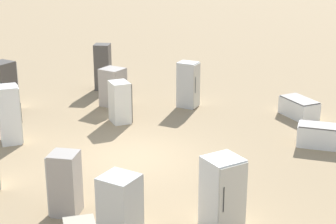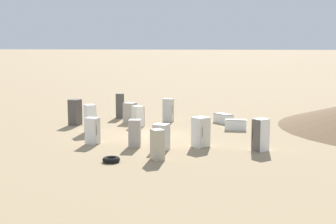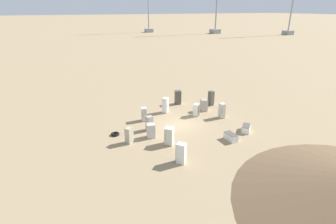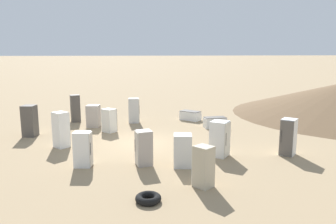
{
  "view_description": "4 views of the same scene",
  "coord_description": "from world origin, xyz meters",
  "px_view_note": "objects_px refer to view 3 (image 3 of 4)",
  "views": [
    {
      "loc": [
        14.02,
        5.99,
        6.52
      ],
      "look_at": [
        0.19,
        1.16,
        1.62
      ],
      "focal_mm": 60.0,
      "sensor_mm": 36.0,
      "label": 1
    },
    {
      "loc": [
        28.48,
        6.28,
        5.67
      ],
      "look_at": [
        1.3,
        1.26,
        1.68
      ],
      "focal_mm": 50.0,
      "sensor_mm": 36.0,
      "label": 2
    },
    {
      "loc": [
        11.92,
        23.22,
        11.92
      ],
      "look_at": [
        1.34,
        -0.49,
        1.55
      ],
      "focal_mm": 28.0,
      "sensor_mm": 36.0,
      "label": 3
    },
    {
      "loc": [
        17.14,
        -1.66,
        4.82
      ],
      "look_at": [
        0.98,
        1.32,
        1.83
      ],
      "focal_mm": 35.0,
      "sensor_mm": 36.0,
      "label": 4
    }
  ],
  "objects_px": {
    "power_pylon_0": "(291,12)",
    "discarded_fridge_2": "(129,135)",
    "discarded_fridge_0": "(204,105)",
    "power_pylon_1": "(216,10)",
    "discarded_fridge_3": "(181,153)",
    "discarded_fridge_10": "(144,114)",
    "discarded_fridge_11": "(149,123)",
    "discarded_fridge_12": "(178,97)",
    "discarded_fridge_13": "(151,131)",
    "discarded_fridge_4": "(165,105)",
    "scrap_tire": "(115,134)",
    "discarded_fridge_5": "(246,128)",
    "power_pylon_2": "(148,13)",
    "discarded_fridge_8": "(169,136)",
    "discarded_fridge_7": "(222,111)",
    "discarded_fridge_9": "(231,137)",
    "discarded_fridge_6": "(196,110)",
    "discarded_fridge_1": "(211,98)"
  },
  "relations": [
    {
      "from": "discarded_fridge_3",
      "to": "discarded_fridge_12",
      "type": "height_order",
      "value": "discarded_fridge_12"
    },
    {
      "from": "power_pylon_1",
      "to": "discarded_fridge_2",
      "type": "distance_m",
      "value": 116.51
    },
    {
      "from": "discarded_fridge_5",
      "to": "discarded_fridge_13",
      "type": "bearing_deg",
      "value": 29.21
    },
    {
      "from": "discarded_fridge_9",
      "to": "discarded_fridge_1",
      "type": "bearing_deg",
      "value": 66.85
    },
    {
      "from": "discarded_fridge_4",
      "to": "scrap_tire",
      "type": "distance_m",
      "value": 8.0
    },
    {
      "from": "discarded_fridge_0",
      "to": "discarded_fridge_2",
      "type": "distance_m",
      "value": 11.6
    },
    {
      "from": "power_pylon_0",
      "to": "discarded_fridge_0",
      "type": "relative_size",
      "value": 22.24
    },
    {
      "from": "discarded_fridge_3",
      "to": "discarded_fridge_6",
      "type": "distance_m",
      "value": 10.4
    },
    {
      "from": "discarded_fridge_2",
      "to": "discarded_fridge_13",
      "type": "xyz_separation_m",
      "value": [
        -2.26,
        -0.25,
        -0.06
      ]
    },
    {
      "from": "discarded_fridge_7",
      "to": "power_pylon_0",
      "type": "bearing_deg",
      "value": -133.78
    },
    {
      "from": "discarded_fridge_7",
      "to": "discarded_fridge_6",
      "type": "bearing_deg",
      "value": -28.57
    },
    {
      "from": "power_pylon_1",
      "to": "discarded_fridge_7",
      "type": "xyz_separation_m",
      "value": [
        59.08,
        90.56,
        -9.86
      ]
    },
    {
      "from": "discarded_fridge_6",
      "to": "discarded_fridge_8",
      "type": "bearing_deg",
      "value": -1.43
    },
    {
      "from": "power_pylon_1",
      "to": "discarded_fridge_3",
      "type": "bearing_deg",
      "value": 55.14
    },
    {
      "from": "discarded_fridge_1",
      "to": "discarded_fridge_3",
      "type": "height_order",
      "value": "discarded_fridge_1"
    },
    {
      "from": "discarded_fridge_3",
      "to": "discarded_fridge_13",
      "type": "xyz_separation_m",
      "value": [
        0.65,
        -5.29,
        -0.17
      ]
    },
    {
      "from": "power_pylon_0",
      "to": "discarded_fridge_2",
      "type": "relative_size",
      "value": 20.91
    },
    {
      "from": "discarded_fridge_4",
      "to": "discarded_fridge_5",
      "type": "bearing_deg",
      "value": 84.52
    },
    {
      "from": "power_pylon_1",
      "to": "discarded_fridge_11",
      "type": "bearing_deg",
      "value": 53.05
    },
    {
      "from": "power_pylon_2",
      "to": "discarded_fridge_12",
      "type": "height_order",
      "value": "power_pylon_2"
    },
    {
      "from": "discarded_fridge_2",
      "to": "discarded_fridge_0",
      "type": "bearing_deg",
      "value": 77.23
    },
    {
      "from": "power_pylon_1",
      "to": "discarded_fridge_9",
      "type": "relative_size",
      "value": 23.92
    },
    {
      "from": "discarded_fridge_5",
      "to": "discarded_fridge_12",
      "type": "relative_size",
      "value": 0.85
    },
    {
      "from": "discarded_fridge_6",
      "to": "discarded_fridge_12",
      "type": "distance_m",
      "value": 4.57
    },
    {
      "from": "discarded_fridge_7",
      "to": "discarded_fridge_10",
      "type": "height_order",
      "value": "discarded_fridge_7"
    },
    {
      "from": "discarded_fridge_3",
      "to": "discarded_fridge_9",
      "type": "distance_m",
      "value": 6.38
    },
    {
      "from": "discarded_fridge_3",
      "to": "discarded_fridge_5",
      "type": "relative_size",
      "value": 1.13
    },
    {
      "from": "discarded_fridge_3",
      "to": "discarded_fridge_9",
      "type": "relative_size",
      "value": 1.21
    },
    {
      "from": "discarded_fridge_2",
      "to": "discarded_fridge_12",
      "type": "distance_m",
      "value": 11.89
    },
    {
      "from": "discarded_fridge_10",
      "to": "discarded_fridge_12",
      "type": "distance_m",
      "value": 6.85
    },
    {
      "from": "discarded_fridge_4",
      "to": "discarded_fridge_10",
      "type": "xyz_separation_m",
      "value": [
        3.21,
        1.3,
        -0.16
      ]
    },
    {
      "from": "discarded_fridge_0",
      "to": "discarded_fridge_6",
      "type": "distance_m",
      "value": 1.93
    },
    {
      "from": "discarded_fridge_10",
      "to": "discarded_fridge_11",
      "type": "xyz_separation_m",
      "value": [
        0.29,
        2.57,
        0.0
      ]
    },
    {
      "from": "discarded_fridge_6",
      "to": "discarded_fridge_4",
      "type": "bearing_deg",
      "value": -82.58
    },
    {
      "from": "discarded_fridge_1",
      "to": "discarded_fridge_3",
      "type": "bearing_deg",
      "value": -54.94
    },
    {
      "from": "discarded_fridge_8",
      "to": "discarded_fridge_10",
      "type": "relative_size",
      "value": 1.1
    },
    {
      "from": "discarded_fridge_1",
      "to": "discarded_fridge_4",
      "type": "height_order",
      "value": "discarded_fridge_1"
    },
    {
      "from": "discarded_fridge_12",
      "to": "discarded_fridge_13",
      "type": "xyz_separation_m",
      "value": [
        6.68,
        7.6,
        -0.2
      ]
    },
    {
      "from": "power_pylon_0",
      "to": "discarded_fridge_6",
      "type": "xyz_separation_m",
      "value": [
        89.07,
        69.24,
        -9.25
      ]
    },
    {
      "from": "discarded_fridge_8",
      "to": "power_pylon_1",
      "type": "bearing_deg",
      "value": -86.01
    },
    {
      "from": "power_pylon_0",
      "to": "discarded_fridge_3",
      "type": "distance_m",
      "value": 123.21
    },
    {
      "from": "discarded_fridge_4",
      "to": "discarded_fridge_11",
      "type": "height_order",
      "value": "discarded_fridge_4"
    },
    {
      "from": "power_pylon_0",
      "to": "discarded_fridge_12",
      "type": "relative_size",
      "value": 17.6
    },
    {
      "from": "discarded_fridge_3",
      "to": "scrap_tire",
      "type": "height_order",
      "value": "discarded_fridge_3"
    },
    {
      "from": "power_pylon_2",
      "to": "discarded_fridge_2",
      "type": "height_order",
      "value": "power_pylon_2"
    },
    {
      "from": "power_pylon_2",
      "to": "discarded_fridge_13",
      "type": "height_order",
      "value": "power_pylon_2"
    },
    {
      "from": "power_pylon_2",
      "to": "discarded_fridge_4",
      "type": "distance_m",
      "value": 112.55
    },
    {
      "from": "discarded_fridge_1",
      "to": "discarded_fridge_4",
      "type": "distance_m",
      "value": 6.43
    },
    {
      "from": "discarded_fridge_11",
      "to": "discarded_fridge_8",
      "type": "bearing_deg",
      "value": -89.26
    },
    {
      "from": "discarded_fridge_9",
      "to": "discarded_fridge_4",
      "type": "bearing_deg",
      "value": 105.52
    }
  ]
}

